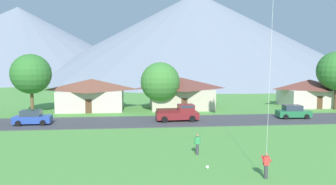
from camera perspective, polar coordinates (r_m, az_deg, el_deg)
name	(u,v)px	position (r m, az deg, el deg)	size (l,w,h in m)	color
road_strip	(163,121)	(41.12, -0.93, -4.93)	(160.00, 7.50, 0.08)	#424247
mountain_far_west_ridge	(19,42)	(157.96, -24.11, 7.84)	(114.71, 114.71, 29.87)	gray
mountain_east_ridge	(150,49)	(185.98, -3.08, 7.52)	(79.68, 79.68, 27.30)	gray
mountain_west_ridge	(168,51)	(187.89, 0.06, 7.04)	(86.85, 86.85, 24.26)	slate
mountain_far_east_ridge	(196,36)	(139.71, 4.81, 9.67)	(131.35, 131.35, 34.80)	gray
house_leftmost	(309,92)	(58.97, 23.00, 0.02)	(9.06, 6.92, 4.36)	beige
house_left_center	(181,92)	(52.15, 2.21, 0.04)	(10.14, 8.19, 4.81)	beige
house_right_center	(92,94)	(52.08, -12.91, -0.18)	(10.13, 8.25, 4.68)	beige
tree_left_of_center	(31,74)	(50.59, -22.39, 2.94)	(5.60, 5.60, 8.39)	brown
tree_center	(160,82)	(48.41, -1.32, 1.81)	(5.74, 5.74, 7.23)	#4C3823
parked_car_blue_west_end	(32,118)	(41.89, -22.21, -4.01)	(4.24, 2.16, 1.68)	#2847A8
parked_car_green_mid_west	(293,112)	(45.91, 20.61, -3.13)	(4.28, 2.24, 1.68)	#237042
pickup_truck_maroon_west_side	(178,113)	(41.09, 1.77, -3.50)	(5.28, 2.50, 1.99)	maroon
watcher_person	(197,144)	(27.02, 5.04, -8.77)	(0.56, 0.24, 1.68)	#3D3D42
soccer_ball	(207,167)	(23.97, 6.73, -12.56)	(0.24, 0.24, 0.24)	white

